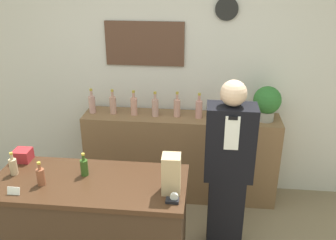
{
  "coord_description": "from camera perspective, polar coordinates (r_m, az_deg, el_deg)",
  "views": [
    {
      "loc": [
        0.42,
        -1.78,
        2.42
      ],
      "look_at": [
        0.11,
        1.13,
        1.16
      ],
      "focal_mm": 40.0,
      "sensor_mm": 36.0,
      "label": 1
    }
  ],
  "objects": [
    {
      "name": "shelf_bottle_6",
      "position": [
        3.79,
        8.1,
        1.64
      ],
      "size": [
        0.07,
        0.07,
        0.26
      ],
      "color": "tan",
      "rests_on": "back_shelf"
    },
    {
      "name": "tape_dispenser",
      "position": [
        2.58,
        0.76,
        -11.97
      ],
      "size": [
        0.09,
        0.06,
        0.07
      ],
      "color": "black",
      "rests_on": "display_counter"
    },
    {
      "name": "counter_bottle_2",
      "position": [
        2.92,
        -12.65,
        -6.99
      ],
      "size": [
        0.06,
        0.06,
        0.18
      ],
      "color": "#30511D",
      "rests_on": "display_counter"
    },
    {
      "name": "shelf_bottle_5",
      "position": [
        3.78,
        4.73,
        1.75
      ],
      "size": [
        0.07,
        0.07,
        0.26
      ],
      "color": "tan",
      "rests_on": "back_shelf"
    },
    {
      "name": "potted_plant",
      "position": [
        3.8,
        14.87,
        2.7
      ],
      "size": [
        0.27,
        0.27,
        0.35
      ],
      "color": "#9E998E",
      "rests_on": "back_shelf"
    },
    {
      "name": "shelf_bottle_4",
      "position": [
        3.8,
        1.39,
        1.96
      ],
      "size": [
        0.07,
        0.07,
        0.26
      ],
      "color": "tan",
      "rests_on": "back_shelf"
    },
    {
      "name": "shopkeeper",
      "position": [
        3.21,
        9.12,
        -7.66
      ],
      "size": [
        0.4,
        0.25,
        1.58
      ],
      "color": "black",
      "rests_on": "ground_plane"
    },
    {
      "name": "back_shelf",
      "position": [
        4.04,
        1.91,
        -5.59
      ],
      "size": [
        2.02,
        0.38,
        0.94
      ],
      "color": "brown",
      "rests_on": "ground_plane"
    },
    {
      "name": "gift_box",
      "position": [
        3.27,
        -21.25,
        -5.01
      ],
      "size": [
        0.13,
        0.13,
        0.1
      ],
      "color": "maroon",
      "rests_on": "display_counter"
    },
    {
      "name": "price_card_left",
      "position": [
        2.86,
        -22.48,
        -9.95
      ],
      "size": [
        0.09,
        0.02,
        0.06
      ],
      "color": "white",
      "rests_on": "display_counter"
    },
    {
      "name": "back_wall",
      "position": [
        3.95,
        -0.23,
        7.59
      ],
      "size": [
        5.2,
        0.09,
        2.7
      ],
      "color": "silver",
      "rests_on": "ground_plane"
    },
    {
      "name": "counter_bottle_0",
      "position": [
        3.09,
        -22.51,
        -6.5
      ],
      "size": [
        0.06,
        0.06,
        0.18
      ],
      "color": "tan",
      "rests_on": "display_counter"
    },
    {
      "name": "shelf_bottle_1",
      "position": [
        3.92,
        -8.39,
        2.35
      ],
      "size": [
        0.07,
        0.07,
        0.26
      ],
      "color": "tan",
      "rests_on": "back_shelf"
    },
    {
      "name": "shelf_bottle_2",
      "position": [
        3.86,
        -5.21,
        2.19
      ],
      "size": [
        0.07,
        0.07,
        0.26
      ],
      "color": "tan",
      "rests_on": "back_shelf"
    },
    {
      "name": "counter_bottle_1",
      "position": [
        2.88,
        -18.82,
        -8.1
      ],
      "size": [
        0.06,
        0.06,
        0.18
      ],
      "color": "brown",
      "rests_on": "display_counter"
    },
    {
      "name": "shelf_bottle_7",
      "position": [
        3.83,
        11.42,
        1.63
      ],
      "size": [
        0.07,
        0.07,
        0.26
      ],
      "color": "tan",
      "rests_on": "back_shelf"
    },
    {
      "name": "paper_bag",
      "position": [
        2.62,
        0.5,
        -8.23
      ],
      "size": [
        0.13,
        0.13,
        0.29
      ],
      "color": "tan",
      "rests_on": "display_counter"
    },
    {
      "name": "shelf_bottle_0",
      "position": [
        3.98,
        -11.5,
        2.45
      ],
      "size": [
        0.07,
        0.07,
        0.26
      ],
      "color": "tan",
      "rests_on": "back_shelf"
    },
    {
      "name": "display_counter",
      "position": [
        3.13,
        -11.26,
        -16.14
      ],
      "size": [
        1.45,
        0.64,
        0.91
      ],
      "color": "#382619",
      "rests_on": "ground_plane"
    },
    {
      "name": "shelf_bottle_3",
      "position": [
        3.81,
        -1.97,
        2.0
      ],
      "size": [
        0.07,
        0.07,
        0.26
      ],
      "color": "tan",
      "rests_on": "back_shelf"
    }
  ]
}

